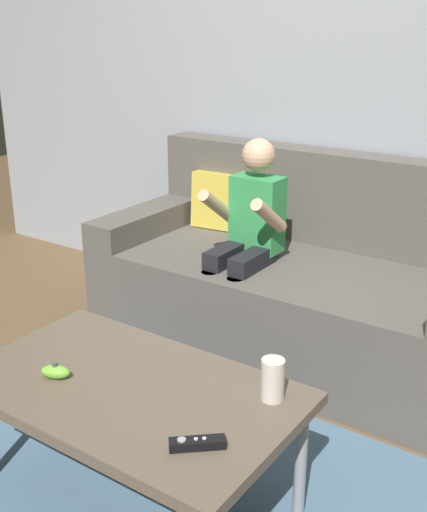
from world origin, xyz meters
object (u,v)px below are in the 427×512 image
(nunchuk_lime, at_px, (56,372))
(person_seated_on_couch, at_px, (246,236))
(couch, at_px, (296,285))
(game_remote_black_near_edge, at_px, (197,443))
(coffee_table, at_px, (129,396))
(soda_can, at_px, (273,379))

(nunchuk_lime, bearing_deg, person_seated_on_couch, 91.64)
(couch, bearing_deg, game_remote_black_near_edge, -72.70)
(couch, xyz_separation_m, coffee_table, (0.08, -1.20, 0.08))
(person_seated_on_couch, distance_m, game_remote_black_near_edge, 1.28)
(coffee_table, bearing_deg, soda_can, 24.87)
(nunchuk_lime, relative_size, soda_can, 0.82)
(nunchuk_lime, distance_m, soda_can, 0.64)
(couch, relative_size, nunchuk_lime, 17.48)
(couch, distance_m, coffee_table, 1.21)
(nunchuk_lime, bearing_deg, coffee_table, 24.07)
(person_seated_on_couch, distance_m, coffee_table, 1.06)
(person_seated_on_couch, relative_size, coffee_table, 0.97)
(couch, distance_m, nunchuk_lime, 1.31)
(coffee_table, height_order, soda_can, soda_can)
(soda_can, bearing_deg, coffee_table, -155.13)
(game_remote_black_near_edge, relative_size, nunchuk_lime, 1.29)
(couch, distance_m, soda_can, 1.14)
(person_seated_on_couch, height_order, soda_can, person_seated_on_couch)
(couch, distance_m, game_remote_black_near_edge, 1.39)
(soda_can, bearing_deg, person_seated_on_couch, 125.81)
(coffee_table, relative_size, soda_can, 8.08)
(coffee_table, distance_m, soda_can, 0.43)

